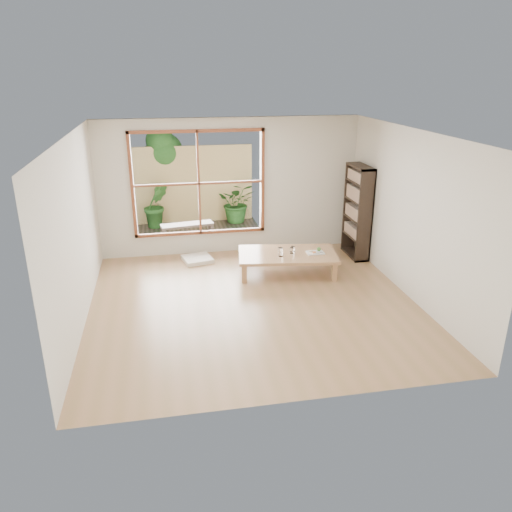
% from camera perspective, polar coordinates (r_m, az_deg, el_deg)
% --- Properties ---
extents(ground, '(5.00, 5.00, 0.00)m').
position_cam_1_polar(ground, '(7.83, -0.31, -5.41)').
color(ground, '#A67A53').
rests_on(ground, ground).
extents(low_table, '(1.84, 1.20, 0.38)m').
position_cam_1_polar(low_table, '(8.85, 3.60, 0.06)').
color(low_table, '#AF7855').
rests_on(low_table, ground).
extents(floor_cushion, '(0.61, 0.61, 0.07)m').
position_cam_1_polar(floor_cushion, '(9.55, -6.72, -0.34)').
color(floor_cushion, white).
rests_on(floor_cushion, ground).
extents(bookshelf, '(0.28, 0.79, 1.76)m').
position_cam_1_polar(bookshelf, '(9.71, 11.52, 4.98)').
color(bookshelf, black).
rests_on(bookshelf, ground).
extents(glass_tall, '(0.08, 0.08, 0.15)m').
position_cam_1_polar(glass_tall, '(8.66, 2.83, 0.46)').
color(glass_tall, silver).
rests_on(glass_tall, low_table).
extents(glass_mid, '(0.07, 0.07, 0.10)m').
position_cam_1_polar(glass_mid, '(8.81, 4.10, 0.63)').
color(glass_mid, silver).
rests_on(glass_mid, low_table).
extents(glass_short, '(0.07, 0.07, 0.09)m').
position_cam_1_polar(glass_short, '(8.90, 4.23, 0.80)').
color(glass_short, silver).
rests_on(glass_short, low_table).
extents(glass_small, '(0.06, 0.06, 0.07)m').
position_cam_1_polar(glass_small, '(8.90, 2.70, 0.75)').
color(glass_small, silver).
rests_on(glass_small, low_table).
extents(food_tray, '(0.30, 0.22, 0.09)m').
position_cam_1_polar(food_tray, '(8.88, 6.87, 0.48)').
color(food_tray, white).
rests_on(food_tray, low_table).
extents(deck, '(2.80, 2.00, 0.05)m').
position_cam_1_polar(deck, '(11.05, -6.74, 2.39)').
color(deck, '#362E27').
rests_on(deck, ground).
extents(garden_bench, '(1.13, 0.49, 0.35)m').
position_cam_1_polar(garden_bench, '(10.63, -7.87, 3.37)').
color(garden_bench, black).
rests_on(garden_bench, deck).
extents(bamboo_fence, '(2.80, 0.06, 1.80)m').
position_cam_1_polar(bamboo_fence, '(11.77, -7.30, 8.06)').
color(bamboo_fence, tan).
rests_on(bamboo_fence, ground).
extents(shrub_right, '(0.95, 0.86, 0.94)m').
position_cam_1_polar(shrub_right, '(11.74, -2.17, 6.15)').
color(shrub_right, '#25551F').
rests_on(shrub_right, deck).
extents(shrub_left, '(0.68, 0.60, 1.04)m').
position_cam_1_polar(shrub_left, '(11.55, -11.33, 5.76)').
color(shrub_left, '#25551F').
rests_on(shrub_left, deck).
extents(garden_tree, '(1.04, 0.85, 2.22)m').
position_cam_1_polar(garden_tree, '(11.91, -10.88, 11.57)').
color(garden_tree, '#4C3D2D').
rests_on(garden_tree, ground).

